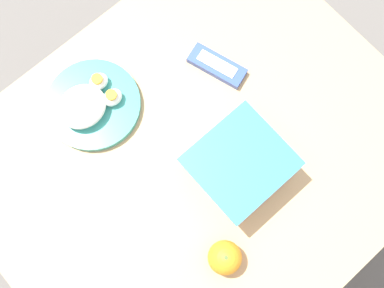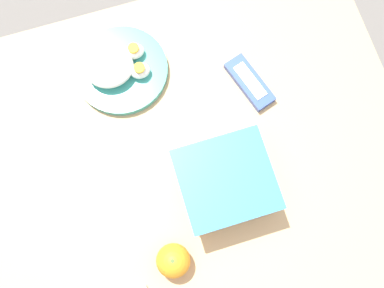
# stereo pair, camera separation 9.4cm
# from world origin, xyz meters

# --- Properties ---
(ground_plane) EXTENTS (10.00, 10.00, 0.00)m
(ground_plane) POSITION_xyz_m (0.00, 0.00, 0.00)
(ground_plane) COLOR #66605B
(table) EXTENTS (0.93, 0.79, 0.78)m
(table) POSITION_xyz_m (0.00, 0.00, 0.67)
(table) COLOR tan
(table) RESTS_ON ground_plane
(food_container) EXTENTS (0.18, 0.17, 0.09)m
(food_container) POSITION_xyz_m (-0.04, 0.08, 0.82)
(food_container) COLOR white
(food_container) RESTS_ON table
(orange_fruit) EXTENTS (0.07, 0.07, 0.07)m
(orange_fruit) POSITION_xyz_m (0.11, 0.19, 0.81)
(orange_fruit) COLOR orange
(orange_fruit) RESTS_ON table
(rice_plate) EXTENTS (0.21, 0.21, 0.06)m
(rice_plate) POSITION_xyz_m (0.11, -0.23, 0.80)
(rice_plate) COLOR teal
(rice_plate) RESTS_ON table
(candy_bar) EXTENTS (0.09, 0.14, 0.02)m
(candy_bar) POSITION_xyz_m (-0.16, -0.12, 0.79)
(candy_bar) COLOR #334C9E
(candy_bar) RESTS_ON table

